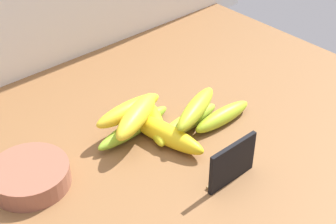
{
  "coord_description": "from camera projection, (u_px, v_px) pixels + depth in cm",
  "views": [
    {
      "loc": [
        -53.14,
        -61.39,
        66.6
      ],
      "look_at": [
        0.94,
        -0.39,
        8.0
      ],
      "focal_mm": 53.93,
      "sensor_mm": 36.0,
      "label": 1
    }
  ],
  "objects": [
    {
      "name": "counter_top",
      "position": [
        163.0,
        138.0,
        1.04
      ],
      "size": [
        110.0,
        76.0,
        3.0
      ],
      "primitive_type": "cube",
      "color": "brown",
      "rests_on": "ground"
    },
    {
      "name": "chalkboard_sign",
      "position": [
        233.0,
        163.0,
        0.9
      ],
      "size": [
        11.0,
        1.8,
        8.4
      ],
      "color": "black",
      "rests_on": "counter_top"
    },
    {
      "name": "fruit_bowl",
      "position": [
        30.0,
        176.0,
        0.9
      ],
      "size": [
        14.36,
        14.36,
        3.88
      ],
      "primitive_type": "cylinder",
      "color": "#945742",
      "rests_on": "counter_top"
    },
    {
      "name": "banana_0",
      "position": [
        155.0,
        123.0,
        1.03
      ],
      "size": [
        10.4,
        14.86,
        3.46
      ],
      "primitive_type": "ellipsoid",
      "rotation": [
        0.0,
        0.0,
        4.2
      ],
      "color": "yellow",
      "rests_on": "counter_top"
    },
    {
      "name": "banana_1",
      "position": [
        187.0,
        122.0,
        1.03
      ],
      "size": [
        17.16,
        4.42,
        3.47
      ],
      "primitive_type": "ellipsoid",
      "rotation": [
        0.0,
        0.0,
        0.06
      ],
      "color": "#A2BA35",
      "rests_on": "counter_top"
    },
    {
      "name": "banana_2",
      "position": [
        163.0,
        133.0,
        1.0
      ],
      "size": [
        7.51,
        19.89,
        4.22
      ],
      "primitive_type": "ellipsoid",
      "rotation": [
        0.0,
        0.0,
        4.89
      ],
      "color": "yellow",
      "rests_on": "counter_top"
    },
    {
      "name": "banana_3",
      "position": [
        222.0,
        116.0,
        1.05
      ],
      "size": [
        15.23,
        3.49,
        3.44
      ],
      "primitive_type": "ellipsoid",
      "rotation": [
        0.0,
        0.0,
        6.28
      ],
      "color": "#A7C628",
      "rests_on": "counter_top"
    },
    {
      "name": "banana_4",
      "position": [
        134.0,
        127.0,
        1.02
      ],
      "size": [
        19.21,
        5.19,
        3.34
      ],
      "primitive_type": "ellipsoid",
      "rotation": [
        0.0,
        0.0,
        0.1
      ],
      "color": "#90BF2F",
      "rests_on": "counter_top"
    },
    {
      "name": "banana_5",
      "position": [
        129.0,
        110.0,
        1.01
      ],
      "size": [
        15.78,
        3.92,
        3.7
      ],
      "primitive_type": "ellipsoid",
      "rotation": [
        0.0,
        0.0,
        0.01
      ],
      "color": "yellow",
      "rests_on": "banana_4"
    },
    {
      "name": "banana_6",
      "position": [
        196.0,
        108.0,
        1.01
      ],
      "size": [
        16.07,
        9.45,
        3.63
      ],
      "primitive_type": "ellipsoid",
      "rotation": [
        0.0,
        0.0,
        0.39
      ],
      "color": "#B3C027",
      "rests_on": "banana_1"
    },
    {
      "name": "banana_7",
      "position": [
        137.0,
        116.0,
        0.99
      ],
      "size": [
        16.09,
        10.78,
        4.22
      ],
      "primitive_type": "ellipsoid",
      "rotation": [
        0.0,
        0.0,
        0.46
      ],
      "color": "yellow",
      "rests_on": "banana_4"
    }
  ]
}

